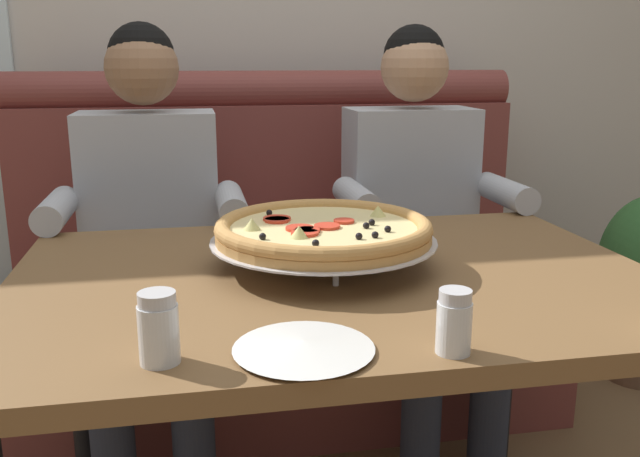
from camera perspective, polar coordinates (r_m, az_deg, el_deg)
The scene contains 8 objects.
booth_bench at distance 2.37m, azimuth -3.46°, elevation -4.94°, with size 1.81×0.78×1.13m.
dining_table at distance 1.42m, azimuth 1.34°, elevation -7.04°, with size 1.32×0.93×0.74m.
diner_left at distance 2.02m, azimuth -14.14°, elevation 0.45°, with size 0.54×0.64×1.27m.
diner_right at distance 2.13m, azimuth 8.32°, elevation 1.43°, with size 0.54×0.64×1.27m.
pizza at distance 1.42m, azimuth 0.27°, elevation -0.22°, with size 0.47×0.47×0.11m.
shaker_parmesan at distance 1.04m, azimuth 11.18°, elevation -8.07°, with size 0.05×0.05×0.10m.
shaker_pepper_flakes at distance 1.01m, azimuth -13.39°, elevation -8.55°, with size 0.06×0.06×0.11m.
plate_near_left at distance 1.03m, azimuth -1.38°, elevation -9.78°, with size 0.22×0.22×0.02m.
Camera 1 is at (-0.28, -1.30, 1.17)m, focal length 38.08 mm.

